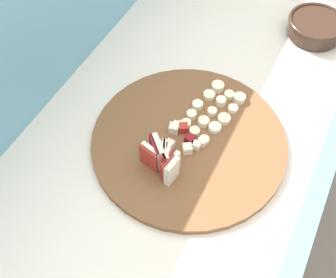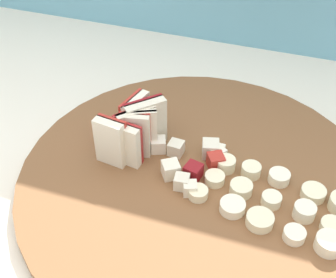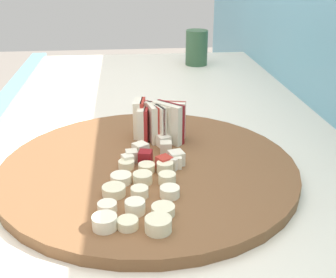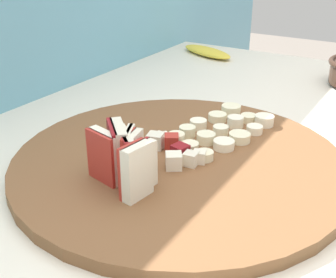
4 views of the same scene
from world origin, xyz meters
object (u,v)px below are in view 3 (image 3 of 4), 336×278
banana_slice_rows (140,194)px  apple_wedge_fan (157,122)px  cutting_board (149,169)px  apple_dice_pile (158,155)px  small_jar (197,48)px

banana_slice_rows → apple_wedge_fan: bearing=169.1°
apple_wedge_fan → banana_slice_rows: bearing=-10.9°
cutting_board → apple_dice_pile: 0.02m
cutting_board → small_jar: 0.66m
cutting_board → apple_wedge_fan: 0.10m
banana_slice_rows → small_jar: 0.76m
apple_dice_pile → banana_slice_rows: size_ratio=0.55×
apple_wedge_fan → small_jar: small_jar is taller
small_jar → banana_slice_rows: bearing=-14.3°
apple_wedge_fan → cutting_board: bearing=-12.1°
apple_dice_pile → apple_wedge_fan: bearing=177.1°
cutting_board → apple_wedge_fan: bearing=167.9°
cutting_board → apple_wedge_fan: (-0.09, 0.02, 0.04)m
cutting_board → banana_slice_rows: bearing=-9.7°
small_jar → cutting_board: bearing=-15.0°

